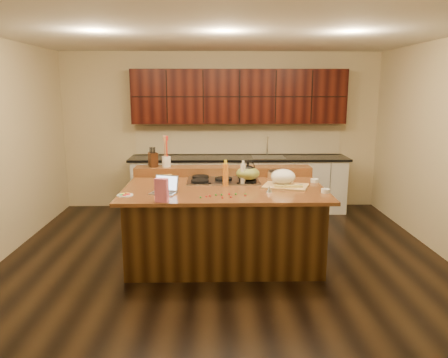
{
  "coord_description": "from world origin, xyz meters",
  "views": [
    {
      "loc": [
        -0.11,
        -5.17,
        2.09
      ],
      "look_at": [
        0.0,
        0.05,
        1.0
      ],
      "focal_mm": 35.0,
      "sensor_mm": 36.0,
      "label": 1
    }
  ],
  "objects": [
    {
      "name": "knife_block",
      "position": [
        -0.95,
        0.7,
        1.14
      ],
      "size": [
        0.15,
        0.18,
        0.19
      ],
      "primitive_type": "cube",
      "rotation": [
        0.0,
        0.0,
        0.41
      ],
      "color": "black",
      "rests_on": "back_ledge"
    },
    {
      "name": "gumdrop_5",
      "position": [
        0.12,
        -0.43,
        0.93
      ],
      "size": [
        0.02,
        0.02,
        0.02
      ],
      "primitive_type": "ellipsoid",
      "color": "#198C26",
      "rests_on": "island"
    },
    {
      "name": "gumdrop_7",
      "position": [
        -0.1,
        -0.47,
        0.93
      ],
      "size": [
        0.02,
        0.02,
        0.02
      ],
      "primitive_type": "ellipsoid",
      "color": "#198C26",
      "rests_on": "island"
    },
    {
      "name": "ramekin_b",
      "position": [
        0.65,
        0.12,
        0.94
      ],
      "size": [
        0.13,
        0.13,
        0.04
      ],
      "primitive_type": "cylinder",
      "rotation": [
        0.0,
        0.0,
        -0.43
      ],
      "color": "white",
      "rests_on": "island"
    },
    {
      "name": "gumdrop_3",
      "position": [
        -0.27,
        -0.58,
        0.93
      ],
      "size": [
        0.02,
        0.02,
        0.02
      ],
      "primitive_type": "ellipsoid",
      "color": "#198C26",
      "rests_on": "island"
    },
    {
      "name": "wooden_tray",
      "position": [
        0.72,
        -0.01,
        1.01
      ],
      "size": [
        0.6,
        0.52,
        0.21
      ],
      "rotation": [
        0.0,
        0.0,
        -0.33
      ],
      "color": "tan",
      "rests_on": "island"
    },
    {
      "name": "oil_bottle",
      "position": [
        0.02,
        0.02,
        1.06
      ],
      "size": [
        0.09,
        0.09,
        0.27
      ],
      "primitive_type": "cylinder",
      "rotation": [
        0.0,
        0.0,
        -0.41
      ],
      "color": "orange",
      "rests_on": "island"
    },
    {
      "name": "ramekin_a",
      "position": [
        1.15,
        -0.35,
        0.94
      ],
      "size": [
        0.13,
        0.13,
        0.04
      ],
      "primitive_type": "cylinder",
      "rotation": [
        0.0,
        0.0,
        -0.38
      ],
      "color": "white",
      "rests_on": "island"
    },
    {
      "name": "gumdrop_6",
      "position": [
        -0.17,
        -0.51,
        0.93
      ],
      "size": [
        0.02,
        0.02,
        0.02
      ],
      "primitive_type": "ellipsoid",
      "color": "red",
      "rests_on": "island"
    },
    {
      "name": "gumdrop_9",
      "position": [
        -0.04,
        -0.46,
        0.93
      ],
      "size": [
        0.02,
        0.02,
        0.02
      ],
      "primitive_type": "ellipsoid",
      "color": "#198C26",
      "rests_on": "island"
    },
    {
      "name": "back_counter",
      "position": [
        0.3,
        2.23,
        0.98
      ],
      "size": [
        3.7,
        0.66,
        2.4
      ],
      "color": "silver",
      "rests_on": "ground"
    },
    {
      "name": "back_ledge",
      "position": [
        0.0,
        0.7,
        0.98
      ],
      "size": [
        2.4,
        0.3,
        0.12
      ],
      "primitive_type": "cube",
      "color": "black",
      "rests_on": "island"
    },
    {
      "name": "green_bowl",
      "position": [
        0.3,
        0.17,
        1.05
      ],
      "size": [
        0.37,
        0.37,
        0.16
      ],
      "primitive_type": "ellipsoid",
      "rotation": [
        0.0,
        0.0,
        0.34
      ],
      "color": "olive",
      "rests_on": "cooktop"
    },
    {
      "name": "package_box",
      "position": [
        -0.69,
        0.08,
        0.99
      ],
      "size": [
        0.11,
        0.09,
        0.13
      ],
      "primitive_type": "cube",
      "rotation": [
        0.0,
        0.0,
        0.32
      ],
      "color": "gold",
      "rests_on": "island"
    },
    {
      "name": "laptop",
      "position": [
        -0.68,
        -0.32,
        0.97
      ],
      "size": [
        0.33,
        0.3,
        0.2
      ],
      "rotation": [
        0.0,
        0.0,
        -0.3
      ],
      "color": "#B7B7BC",
      "rests_on": "island"
    },
    {
      "name": "gumdrop_2",
      "position": [
        -0.21,
        -0.55,
        0.93
      ],
      "size": [
        0.02,
        0.02,
        0.02
      ],
      "primitive_type": "ellipsoid",
      "color": "red",
      "rests_on": "island"
    },
    {
      "name": "gumdrop_1",
      "position": [
        0.06,
        -0.56,
        0.93
      ],
      "size": [
        0.02,
        0.02,
        0.02
      ],
      "primitive_type": "ellipsoid",
      "color": "#198C26",
      "rests_on": "island"
    },
    {
      "name": "gumdrop_4",
      "position": [
        0.06,
        -0.57,
        0.93
      ],
      "size": [
        0.02,
        0.02,
        0.02
      ],
      "primitive_type": "ellipsoid",
      "color": "red",
      "rests_on": "island"
    },
    {
      "name": "kettle",
      "position": [
        0.3,
        0.17,
        1.06
      ],
      "size": [
        0.26,
        0.26,
        0.18
      ],
      "primitive_type": "ellipsoid",
      "rotation": [
        0.0,
        0.0,
        -0.33
      ],
      "color": "black",
      "rests_on": "cooktop"
    },
    {
      "name": "gumdrop_0",
      "position": [
        0.05,
        -0.43,
        0.93
      ],
      "size": [
        0.02,
        0.02,
        0.02
      ],
      "primitive_type": "ellipsoid",
      "color": "red",
      "rests_on": "island"
    },
    {
      "name": "gumdrop_8",
      "position": [
        0.22,
        -0.5,
        0.93
      ],
      "size": [
        0.02,
        0.02,
        0.02
      ],
      "primitive_type": "ellipsoid",
      "color": "red",
      "rests_on": "island"
    },
    {
      "name": "strainer_bowl",
      "position": [
        0.7,
        0.43,
        0.97
      ],
      "size": [
        0.3,
        0.3,
        0.09
      ],
      "primitive_type": "cylinder",
      "rotation": [
        0.0,
        0.0,
        0.3
      ],
      "color": "#996B3F",
      "rests_on": "island"
    },
    {
      "name": "room",
      "position": [
        0.0,
        0.0,
        1.35
      ],
      "size": [
        5.52,
        5.02,
        2.72
      ],
      "color": "black",
      "rests_on": "ground"
    },
    {
      "name": "cooktop",
      "position": [
        0.0,
        0.3,
        0.94
      ],
      "size": [
        0.92,
        0.52,
        0.05
      ],
      "color": "gray",
      "rests_on": "island"
    },
    {
      "name": "kitchen_timer",
      "position": [
        0.51,
        -0.31,
        0.96
      ],
      "size": [
        0.09,
        0.09,
        0.07
      ],
      "primitive_type": "cone",
      "rotation": [
        0.0,
        0.0,
        -0.07
      ],
      "color": "silver",
      "rests_on": "island"
    },
    {
      "name": "gumdrop_10",
      "position": [
        -0.03,
        -0.59,
        0.93
      ],
      "size": [
        0.02,
        0.02,
        0.02
      ],
      "primitive_type": "ellipsoid",
      "color": "red",
      "rests_on": "island"
    },
    {
      "name": "vinegar_bottle",
      "position": [
        0.24,
        0.1,
        1.04
      ],
      "size": [
        0.08,
        0.08,
        0.25
      ],
      "primitive_type": "cylinder",
      "rotation": [
        0.0,
        0.0,
        0.22
      ],
      "color": "silver",
      "rests_on": "island"
    },
    {
      "name": "island",
      "position": [
        0.0,
        0.0,
        0.46
      ],
      "size": [
        2.4,
        1.6,
        0.92
      ],
      "color": "black",
      "rests_on": "ground"
    },
    {
      "name": "candy_plate",
      "position": [
        -1.11,
        -0.45,
        0.93
      ],
      "size": [
        0.21,
        0.21,
        0.01
      ],
      "primitive_type": "cylinder",
      "rotation": [
        0.0,
        0.0,
        0.18
      ],
      "color": "white",
      "rests_on": "island"
    },
    {
      "name": "ramekin_c",
      "position": [
        1.15,
        0.2,
        0.94
      ],
      "size": [
        0.13,
        0.13,
        0.04
      ],
      "primitive_type": "cylinder",
      "rotation": [
        0.0,
        0.0,
        -0.32
      ],
      "color": "white",
      "rests_on": "island"
    },
    {
      "name": "pink_bag",
      "position": [
        -0.67,
        -0.72,
        1.04
      ],
      "size": [
        0.15,
        0.1,
        0.25
      ],
      "primitive_type": "cube",
      "rotation": [
        0.0,
        0.0,
        -0.24
      ],
      "color": "pink",
      "rests_on": "island"
    },
    {
      "name": "utensil_crock",
      "position": [
        -0.77,
        0.7,
        1.11
      ],
      "size": [
        0.14,
        0.14,
        0.14
      ],
      "primitive_type": "cylinder",
      "rotation": [
        0.0,
        0.0,
        0.17
      ],
      "color": "white",
      "rests_on": "back_ledge"
    },
    {
      "name": "gumdrop_11",
      "position": [
        0.23,
        -0.45,
        0.93
      ],
      "size": [
        0.02,
        0.02,
        0.02
      ],
      "primitive_type": "ellipsoid",
      "color": "#198C26",
      "rests_on": "island"
    }
  ]
}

